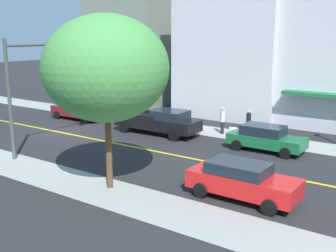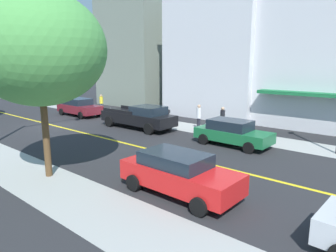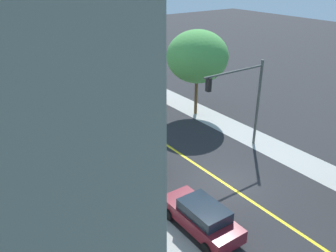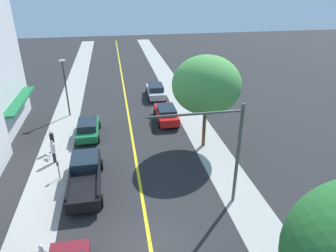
{
  "view_description": "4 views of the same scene",
  "coord_description": "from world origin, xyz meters",
  "px_view_note": "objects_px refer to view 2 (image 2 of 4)",
  "views": [
    {
      "loc": [
        18.68,
        22.31,
        6.8
      ],
      "look_at": [
        -0.85,
        8.8,
        1.42
      ],
      "focal_mm": 43.49,
      "sensor_mm": 36.0,
      "label": 1
    },
    {
      "loc": [
        12.09,
        22.4,
        4.81
      ],
      "look_at": [
        -0.78,
        11.38,
        1.33
      ],
      "focal_mm": 32.77,
      "sensor_mm": 36.0,
      "label": 2
    },
    {
      "loc": [
        -13.89,
        -13.28,
        12.74
      ],
      "look_at": [
        0.4,
        6.95,
        1.37
      ],
      "focal_mm": 37.87,
      "sensor_mm": 36.0,
      "label": 3
    },
    {
      "loc": [
        -1.23,
        -11.89,
        12.73
      ],
      "look_at": [
        3.04,
        11.47,
        1.49
      ],
      "focal_mm": 32.91,
      "sensor_mm": 36.0,
      "label": 4
    }
  ],
  "objects_px": {
    "fire_hydrant": "(110,113)",
    "parking_meter": "(169,115)",
    "pedestrian_white_shirt": "(199,116)",
    "small_dog": "(209,125)",
    "traffic_light_mast": "(10,69)",
    "pedestrian_yellow_shirt": "(101,102)",
    "maroon_sedan_left_curb": "(79,107)",
    "street_tree_right_corner": "(39,49)",
    "red_sedan_right_curb": "(179,173)",
    "pedestrian_black_shirt": "(222,119)",
    "black_pickup_truck": "(140,117)",
    "green_sedan_left_curb": "(232,132)"
  },
  "relations": [
    {
      "from": "fire_hydrant",
      "to": "maroon_sedan_left_curb",
      "type": "height_order",
      "value": "maroon_sedan_left_curb"
    },
    {
      "from": "pedestrian_white_shirt",
      "to": "small_dog",
      "type": "relative_size",
      "value": 3.23
    },
    {
      "from": "street_tree_right_corner",
      "to": "pedestrian_white_shirt",
      "type": "xyz_separation_m",
      "value": [
        -12.05,
        -0.51,
        -4.36
      ]
    },
    {
      "from": "traffic_light_mast",
      "to": "black_pickup_truck",
      "type": "bearing_deg",
      "value": -22.97
    },
    {
      "from": "traffic_light_mast",
      "to": "pedestrian_black_shirt",
      "type": "bearing_deg",
      "value": -39.14
    },
    {
      "from": "parking_meter",
      "to": "small_dog",
      "type": "xyz_separation_m",
      "value": [
        -1.2,
        2.92,
        -0.57
      ]
    },
    {
      "from": "parking_meter",
      "to": "street_tree_right_corner",
      "type": "bearing_deg",
      "value": 14.01
    },
    {
      "from": "traffic_light_mast",
      "to": "maroon_sedan_left_curb",
      "type": "height_order",
      "value": "traffic_light_mast"
    },
    {
      "from": "fire_hydrant",
      "to": "pedestrian_yellow_shirt",
      "type": "xyz_separation_m",
      "value": [
        -1.66,
        -3.48,
        0.5
      ]
    },
    {
      "from": "red_sedan_right_curb",
      "to": "black_pickup_truck",
      "type": "distance_m",
      "value": 11.99
    },
    {
      "from": "pedestrian_yellow_shirt",
      "to": "red_sedan_right_curb",
      "type": "bearing_deg",
      "value": -107.32
    },
    {
      "from": "pedestrian_black_shirt",
      "to": "pedestrian_yellow_shirt",
      "type": "relative_size",
      "value": 1.07
    },
    {
      "from": "red_sedan_right_curb",
      "to": "parking_meter",
      "type": "bearing_deg",
      "value": 132.63
    },
    {
      "from": "traffic_light_mast",
      "to": "red_sedan_right_curb",
      "type": "relative_size",
      "value": 1.42
    },
    {
      "from": "green_sedan_left_curb",
      "to": "parking_meter",
      "type": "bearing_deg",
      "value": 165.57
    },
    {
      "from": "red_sedan_right_curb",
      "to": "small_dog",
      "type": "relative_size",
      "value": 8.06
    },
    {
      "from": "pedestrian_white_shirt",
      "to": "small_dog",
      "type": "xyz_separation_m",
      "value": [
        -0.54,
        0.59,
        -0.69
      ]
    },
    {
      "from": "black_pickup_truck",
      "to": "small_dog",
      "type": "bearing_deg",
      "value": 36.2
    },
    {
      "from": "street_tree_right_corner",
      "to": "traffic_light_mast",
      "type": "height_order",
      "value": "street_tree_right_corner"
    },
    {
      "from": "parking_meter",
      "to": "small_dog",
      "type": "bearing_deg",
      "value": 112.35
    },
    {
      "from": "parking_meter",
      "to": "black_pickup_truck",
      "type": "relative_size",
      "value": 0.22
    },
    {
      "from": "street_tree_right_corner",
      "to": "parking_meter",
      "type": "distance_m",
      "value": 12.56
    },
    {
      "from": "fire_hydrant",
      "to": "pedestrian_white_shirt",
      "type": "relative_size",
      "value": 0.43
    },
    {
      "from": "parking_meter",
      "to": "pedestrian_black_shirt",
      "type": "bearing_deg",
      "value": 103.66
    },
    {
      "from": "small_dog",
      "to": "pedestrian_yellow_shirt",
      "type": "bearing_deg",
      "value": -41.75
    },
    {
      "from": "pedestrian_black_shirt",
      "to": "pedestrian_white_shirt",
      "type": "bearing_deg",
      "value": 141.84
    },
    {
      "from": "fire_hydrant",
      "to": "parking_meter",
      "type": "height_order",
      "value": "parking_meter"
    },
    {
      "from": "maroon_sedan_left_curb",
      "to": "pedestrian_yellow_shirt",
      "type": "relative_size",
      "value": 2.82
    },
    {
      "from": "maroon_sedan_left_curb",
      "to": "traffic_light_mast",
      "type": "bearing_deg",
      "value": -56.92
    },
    {
      "from": "parking_meter",
      "to": "traffic_light_mast",
      "type": "height_order",
      "value": "traffic_light_mast"
    },
    {
      "from": "green_sedan_left_curb",
      "to": "black_pickup_truck",
      "type": "xyz_separation_m",
      "value": [
        0.21,
        -7.63,
        0.11
      ]
    },
    {
      "from": "pedestrian_black_shirt",
      "to": "small_dog",
      "type": "relative_size",
      "value": 3.15
    },
    {
      "from": "traffic_light_mast",
      "to": "pedestrian_yellow_shirt",
      "type": "xyz_separation_m",
      "value": [
        -11.17,
        -5.97,
        -3.57
      ]
    },
    {
      "from": "green_sedan_left_curb",
      "to": "pedestrian_black_shirt",
      "type": "distance_m",
      "value": 3.53
    },
    {
      "from": "maroon_sedan_left_curb",
      "to": "pedestrian_white_shirt",
      "type": "bearing_deg",
      "value": 10.66
    },
    {
      "from": "traffic_light_mast",
      "to": "pedestrian_yellow_shirt",
      "type": "distance_m",
      "value": 13.16
    },
    {
      "from": "parking_meter",
      "to": "pedestrian_white_shirt",
      "type": "relative_size",
      "value": 0.72
    },
    {
      "from": "traffic_light_mast",
      "to": "red_sedan_right_curb",
      "type": "distance_m",
      "value": 13.3
    },
    {
      "from": "fire_hydrant",
      "to": "small_dog",
      "type": "height_order",
      "value": "fire_hydrant"
    },
    {
      "from": "red_sedan_right_curb",
      "to": "pedestrian_white_shirt",
      "type": "relative_size",
      "value": 2.5
    },
    {
      "from": "black_pickup_truck",
      "to": "traffic_light_mast",
      "type": "bearing_deg",
      "value": -113.57
    },
    {
      "from": "red_sedan_right_curb",
      "to": "maroon_sedan_left_curb",
      "type": "xyz_separation_m",
      "value": [
        -7.62,
        -17.97,
        0.01
      ]
    },
    {
      "from": "street_tree_right_corner",
      "to": "red_sedan_right_curb",
      "type": "height_order",
      "value": "street_tree_right_corner"
    },
    {
      "from": "traffic_light_mast",
      "to": "maroon_sedan_left_curb",
      "type": "relative_size",
      "value": 1.38
    },
    {
      "from": "traffic_light_mast",
      "to": "pedestrian_white_shirt",
      "type": "relative_size",
      "value": 3.55
    },
    {
      "from": "maroon_sedan_left_curb",
      "to": "green_sedan_left_curb",
      "type": "bearing_deg",
      "value": -0.31
    },
    {
      "from": "black_pickup_truck",
      "to": "pedestrian_white_shirt",
      "type": "height_order",
      "value": "pedestrian_white_shirt"
    },
    {
      "from": "black_pickup_truck",
      "to": "parking_meter",
      "type": "bearing_deg",
      "value": 56.46
    },
    {
      "from": "maroon_sedan_left_curb",
      "to": "green_sedan_left_curb",
      "type": "xyz_separation_m",
      "value": [
        0.16,
        16.05,
        -0.04
      ]
    },
    {
      "from": "small_dog",
      "to": "green_sedan_left_curb",
      "type": "bearing_deg",
      "value": 100.13
    }
  ]
}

